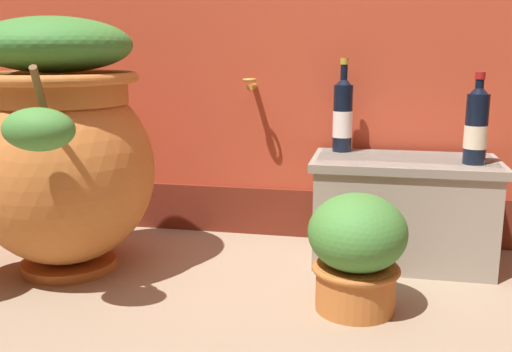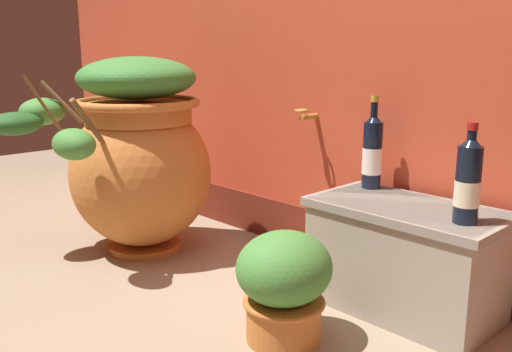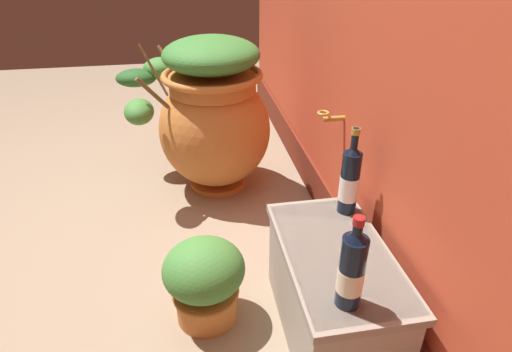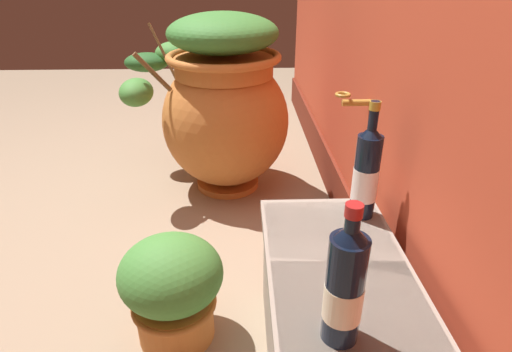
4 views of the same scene
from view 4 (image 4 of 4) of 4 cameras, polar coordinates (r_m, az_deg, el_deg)
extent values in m
plane|color=gray|center=(1.84, -22.44, -10.85)|extent=(7.00, 7.00, 0.00)
cube|color=maroon|center=(1.73, 13.70, -7.95)|extent=(4.40, 0.02, 0.20)
cylinder|color=#B28433|center=(1.55, 13.50, 9.71)|extent=(0.02, 0.10, 0.02)
torus|color=#B28433|center=(1.53, 11.78, 10.83)|extent=(0.06, 0.06, 0.01)
cylinder|color=#C17033|center=(2.26, -3.86, -0.82)|extent=(0.33, 0.33, 0.03)
ellipsoid|color=#C17033|center=(2.12, -4.14, 7.44)|extent=(0.63, 0.63, 0.66)
cylinder|color=#C17033|center=(2.05, -4.40, 14.69)|extent=(0.47, 0.47, 0.09)
torus|color=#C17033|center=(2.04, -4.45, 15.92)|extent=(0.55, 0.55, 0.04)
cylinder|color=brown|center=(2.29, -12.52, 16.08)|extent=(0.10, 0.15, 0.29)
ellipsoid|color=#235623|center=(2.40, -14.72, 14.81)|extent=(0.18, 0.24, 0.10)
cylinder|color=brown|center=(2.32, -9.98, 16.90)|extent=(0.15, 0.14, 0.20)
ellipsoid|color=#428438|center=(2.41, -11.17, 16.13)|extent=(0.20, 0.20, 0.12)
cylinder|color=brown|center=(1.96, -13.92, 13.58)|extent=(0.07, 0.15, 0.19)
ellipsoid|color=#428438|center=(1.96, -16.03, 10.94)|extent=(0.21, 0.15, 0.12)
ellipsoid|color=#387A33|center=(2.02, -4.56, 18.92)|extent=(0.52, 0.52, 0.19)
cube|color=#9E9384|center=(1.23, 10.39, -18.84)|extent=(0.63, 0.34, 0.39)
cube|color=gray|center=(1.11, 11.16, -12.38)|extent=(0.66, 0.37, 0.03)
cylinder|color=black|center=(0.85, 11.94, -15.07)|extent=(0.08, 0.08, 0.24)
cone|color=black|center=(0.77, 12.88, -7.63)|extent=(0.08, 0.08, 0.04)
cylinder|color=black|center=(0.75, 13.06, -6.19)|extent=(0.03, 0.03, 0.07)
cylinder|color=maroon|center=(0.74, 13.25, -4.61)|extent=(0.03, 0.03, 0.02)
cylinder|color=beige|center=(0.86, 11.77, -16.37)|extent=(0.08, 0.08, 0.08)
cylinder|color=black|center=(1.25, 14.74, -0.13)|extent=(0.07, 0.07, 0.25)
cone|color=black|center=(1.20, 15.52, 5.84)|extent=(0.07, 0.07, 0.04)
cylinder|color=black|center=(1.19, 15.74, 7.51)|extent=(0.03, 0.03, 0.10)
cylinder|color=#B7932D|center=(1.17, 15.97, 9.24)|extent=(0.03, 0.03, 0.02)
cylinder|color=silver|center=(1.26, 14.63, -1.02)|extent=(0.07, 0.07, 0.10)
cylinder|color=#C17033|center=(1.41, -10.90, -18.38)|extent=(0.24, 0.24, 0.14)
torus|color=#B2672E|center=(1.37, -11.12, -16.64)|extent=(0.26, 0.26, 0.02)
ellipsoid|color=#428438|center=(1.30, -11.56, -12.99)|extent=(0.29, 0.31, 0.23)
camera|label=1|loc=(2.14, -64.76, 3.59)|focal=41.19mm
camera|label=2|loc=(1.42, -93.57, -8.87)|focal=39.08mm
camera|label=3|loc=(0.44, -147.51, 18.95)|focal=29.79mm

